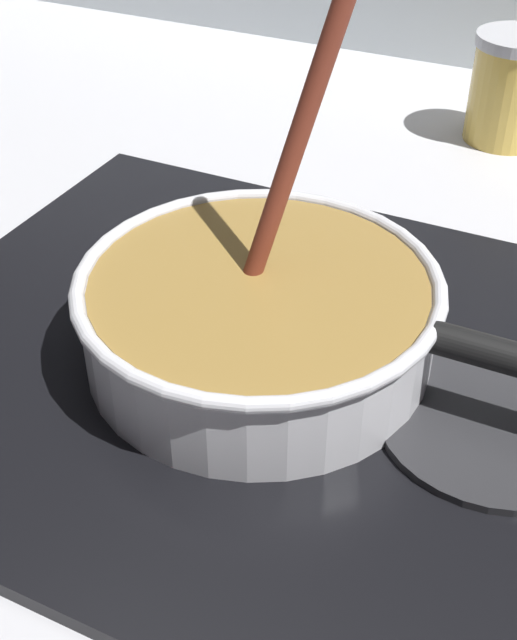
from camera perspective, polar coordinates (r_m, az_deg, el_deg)
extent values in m
cube|color=#B7B7BC|center=(0.61, -11.96, -7.64)|extent=(2.40, 1.60, 0.04)
cube|color=black|center=(0.62, 0.00, -2.85)|extent=(0.56, 0.48, 0.01)
torus|color=#592D0C|center=(0.61, 0.00, -2.14)|extent=(0.19, 0.19, 0.01)
cylinder|color=#262628|center=(0.58, 15.71, -6.82)|extent=(0.15, 0.15, 0.01)
cylinder|color=silver|center=(0.60, 0.00, 0.00)|extent=(0.25, 0.25, 0.07)
cylinder|color=olive|center=(0.59, 0.00, 0.31)|extent=(0.24, 0.24, 0.06)
torus|color=silver|center=(0.58, 0.00, 2.59)|extent=(0.26, 0.26, 0.01)
cylinder|color=#E5CC7A|center=(0.59, 0.56, 2.05)|extent=(0.03, 0.03, 0.01)
cylinder|color=#E5CC7A|center=(0.57, -2.63, 0.59)|extent=(0.04, 0.04, 0.01)
cylinder|color=#E5CC7A|center=(0.57, -8.08, 0.50)|extent=(0.03, 0.03, 0.01)
cylinder|color=beige|center=(0.63, 4.71, 4.96)|extent=(0.04, 0.04, 0.01)
cylinder|color=maroon|center=(0.55, 2.86, 12.74)|extent=(0.07, 0.07, 0.24)
cube|color=brown|center=(0.59, -0.81, 2.02)|extent=(0.05, 0.05, 0.01)
cylinder|color=gold|center=(0.98, 16.85, 14.59)|extent=(0.09, 0.09, 0.11)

